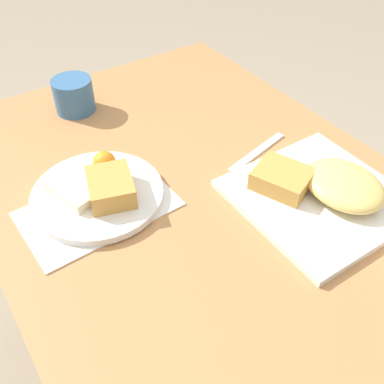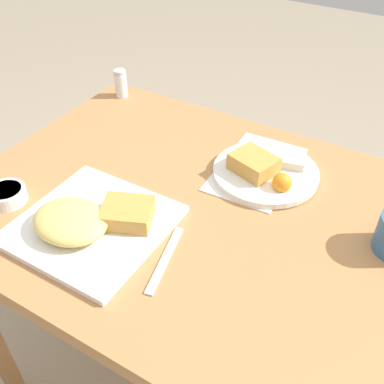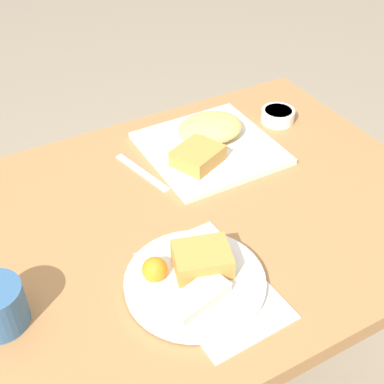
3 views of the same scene
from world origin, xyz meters
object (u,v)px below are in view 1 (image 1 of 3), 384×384
object	(u,v)px
plate_square_near	(323,190)
butter_knife	(257,152)
plate_oval_far	(99,190)
coffee_mug	(74,95)

from	to	relation	value
plate_square_near	butter_knife	size ratio (longest dim) A/B	1.65
plate_oval_far	butter_knife	size ratio (longest dim) A/B	1.42
plate_oval_far	butter_knife	bearing A→B (deg)	-99.63
plate_oval_far	coffee_mug	world-z (taller)	coffee_mug
butter_knife	plate_square_near	bearing A→B (deg)	79.71
plate_square_near	butter_knife	world-z (taller)	plate_square_near
plate_square_near	butter_knife	bearing A→B (deg)	3.05
butter_knife	coffee_mug	distance (m)	0.44
plate_oval_far	coffee_mug	bearing A→B (deg)	-15.13
plate_square_near	plate_oval_far	distance (m)	0.41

